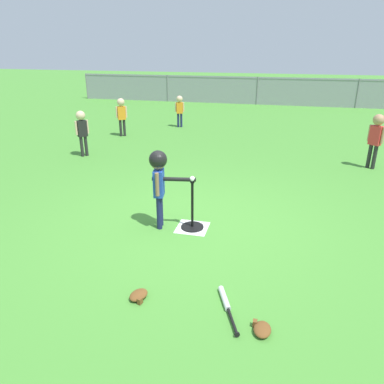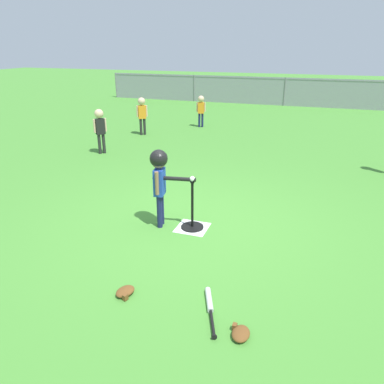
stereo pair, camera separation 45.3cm
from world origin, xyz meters
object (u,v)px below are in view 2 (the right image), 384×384
object	(u,v)px
batting_tee	(192,221)
fielder_deep_center	(100,125)
spare_bat_silver	(210,304)
batter_child	(160,173)
fielder_near_left	(201,107)
glove_by_plate	(125,292)
fielder_near_right	(142,111)
glove_near_bats	(240,333)
baseball_on_tee	(192,179)

from	to	relation	value
batting_tee	fielder_deep_center	xyz separation A→B (m)	(-3.29, 2.94, 0.56)
batting_tee	fielder_deep_center	distance (m)	4.45
spare_bat_silver	fielder_deep_center	bearing A→B (deg)	131.73
batter_child	fielder_near_left	world-z (taller)	batter_child
glove_by_plate	fielder_near_right	bearing A→B (deg)	114.64
fielder_deep_center	glove_by_plate	world-z (taller)	fielder_deep_center
batter_child	fielder_near_left	bearing A→B (deg)	103.05
fielder_near_right	glove_by_plate	world-z (taller)	fielder_near_right
glove_near_bats	fielder_near_right	bearing A→B (deg)	122.20
baseball_on_tee	fielder_deep_center	bearing A→B (deg)	138.17
fielder_deep_center	batter_child	bearing A→B (deg)	-46.65
baseball_on_tee	fielder_near_left	bearing A→B (deg)	106.77
fielder_near_left	spare_bat_silver	bearing A→B (deg)	-71.59
batter_child	fielder_near_right	bearing A→B (deg)	118.70
spare_bat_silver	fielder_near_left	bearing A→B (deg)	108.41
batting_tee	fielder_near_right	distance (m)	6.01
fielder_deep_center	glove_near_bats	xyz separation A→B (m)	(4.39, -4.80, -0.64)
fielder_near_left	baseball_on_tee	bearing A→B (deg)	-73.23
baseball_on_tee	fielder_deep_center	size ratio (longest dim) A/B	0.07
spare_bat_silver	glove_near_bats	size ratio (longest dim) A/B	3.01
fielder_deep_center	glove_near_bats	distance (m)	6.54
batter_child	glove_near_bats	bearing A→B (deg)	-49.12
fielder_near_right	glove_by_plate	distance (m)	7.39
batter_child	glove_by_plate	bearing A→B (deg)	-80.14
fielder_deep_center	glove_by_plate	size ratio (longest dim) A/B	4.05
baseball_on_tee	batter_child	xyz separation A→B (m)	(-0.44, -0.07, 0.06)
fielder_near_left	glove_near_bats	world-z (taller)	fielder_near_left
batting_tee	fielder_near_right	bearing A→B (deg)	122.74
glove_by_plate	fielder_near_left	bearing A→B (deg)	102.44
glove_by_plate	spare_bat_silver	bearing A→B (deg)	6.45
batting_tee	spare_bat_silver	bearing A→B (deg)	-65.01
fielder_deep_center	baseball_on_tee	bearing A→B (deg)	-41.83
spare_bat_silver	baseball_on_tee	bearing A→B (deg)	114.99
fielder_deep_center	fielder_near_right	size ratio (longest dim) A/B	1.00
batter_child	fielder_near_right	xyz separation A→B (m)	(-2.79, 5.10, -0.13)
fielder_near_left	fielder_deep_center	size ratio (longest dim) A/B	0.92
glove_by_plate	glove_near_bats	distance (m)	1.28
fielder_deep_center	glove_near_bats	bearing A→B (deg)	-47.54
fielder_near_left	spare_bat_silver	size ratio (longest dim) A/B	1.45
fielder_deep_center	glove_near_bats	size ratio (longest dim) A/B	4.74
batter_child	fielder_near_left	distance (m)	6.84
fielder_near_right	batter_child	bearing A→B (deg)	-61.30
fielder_near_left	fielder_near_right	distance (m)	2.00
baseball_on_tee	fielder_near_left	world-z (taller)	fielder_near_left
baseball_on_tee	fielder_deep_center	xyz separation A→B (m)	(-3.29, 2.94, -0.07)
fielder_deep_center	glove_by_plate	xyz separation A→B (m)	(3.12, -4.60, -0.64)
batting_tee	baseball_on_tee	bearing A→B (deg)	90.00
batter_child	fielder_near_left	xyz separation A→B (m)	(-1.54, 6.66, -0.18)
baseball_on_tee	batter_child	size ratio (longest dim) A/B	0.07
fielder_near_left	batting_tee	bearing A→B (deg)	-73.23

